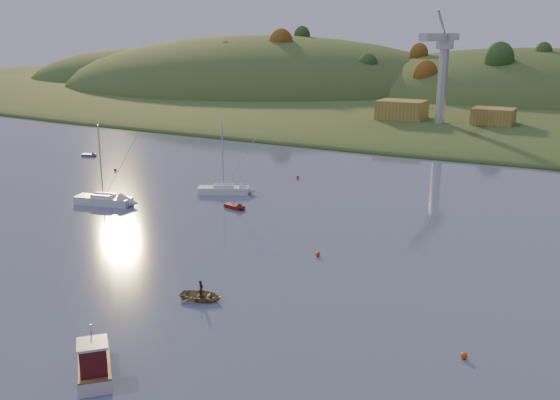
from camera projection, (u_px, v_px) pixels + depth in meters
The scene contains 21 objects.
far_shore at pixel (506, 95), 237.94m from camera, with size 620.00×220.00×1.50m, color #2A481D.
shore_slope at pixel (471, 113), 182.55m from camera, with size 640.00×150.00×7.00m, color #2A481D.
hill_left_far at pixel (151, 82), 297.93m from camera, with size 120.00×100.00×32.00m, color #2A481D.
hill_left at pixel (263, 91), 253.31m from camera, with size 170.00×140.00×44.00m, color #2A481D.
hill_center at pixel (527, 101), 216.35m from camera, with size 140.00×120.00×36.00m, color #2A481D.
hillside_trees at pixel (484, 106), 199.59m from camera, with size 280.00×50.00×32.00m, color #204217, non-canonical shape.
wharf at pixel (454, 130), 143.32m from camera, with size 42.00×16.00×2.40m, color slate.
shed_west at pixel (402, 110), 149.15m from camera, with size 11.00×8.00×4.80m, color olive.
shed_east at pixel (493, 117), 140.55m from camera, with size 9.00×7.00×4.00m, color olive.
dock_crane at pixel (442, 59), 137.47m from camera, with size 3.20×28.00×20.30m.
fishing_boat at pixel (94, 359), 42.93m from camera, with size 6.22×6.19×4.28m.
sailboat_near at pixel (103, 199), 85.11m from camera, with size 8.22×4.02×10.96m.
sailboat_far at pixel (223, 189), 90.82m from camera, with size 7.55×5.24×10.18m.
canoe at pixel (201, 296), 54.64m from camera, with size 2.68×3.76×0.78m, color #917F50.
paddler at pixel (201, 292), 54.54m from camera, with size 0.57×0.37×1.55m, color black.
red_tender at pixel (238, 208), 82.87m from camera, with size 3.60×1.95×1.16m.
grey_dinghy at pixel (92, 155), 118.51m from camera, with size 3.24×1.90×1.14m.
buoy_0 at pixel (464, 356), 44.77m from camera, with size 0.50×0.50×0.50m, color #EA400C.
buoy_1 at pixel (318, 254), 65.41m from camera, with size 0.50×0.50×0.50m, color #EA400C.
buoy_2 at pixel (115, 170), 105.76m from camera, with size 0.50×0.50×0.50m, color #EA400C.
buoy_3 at pixel (298, 177), 100.54m from camera, with size 0.50×0.50×0.50m, color #EA400C.
Camera 1 is at (36.72, -22.74, 22.64)m, focal length 40.00 mm.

